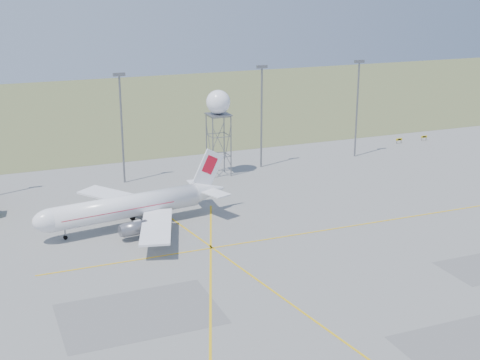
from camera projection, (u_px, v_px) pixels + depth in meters
name	position (u px, v px, depth m)	size (l,w,h in m)	color
ground	(360.00, 343.00, 70.41)	(400.00, 400.00, 0.00)	gray
grass_strip	(101.00, 109.00, 194.24)	(400.00, 120.00, 0.03)	#576738
mast_b	(121.00, 119.00, 121.63)	(2.20, 0.50, 20.50)	slate
mast_c	(262.00, 108.00, 131.80)	(2.20, 0.50, 20.50)	slate
mast_d	(357.00, 101.00, 139.79)	(2.20, 0.50, 20.50)	slate
taxi_sign_near	(399.00, 140.00, 154.03)	(1.60, 0.17, 1.20)	black
taxi_sign_far	(424.00, 137.00, 156.58)	(1.60, 0.17, 1.20)	black
airliner_main	(130.00, 207.00, 102.06)	(31.33, 30.19, 10.67)	white
radar_tower	(218.00, 128.00, 127.31)	(4.58, 4.58, 16.57)	slate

